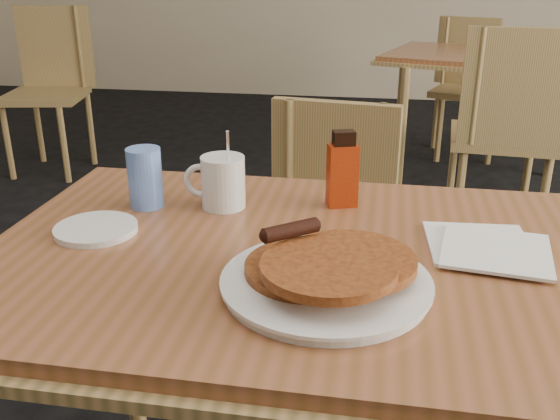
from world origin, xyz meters
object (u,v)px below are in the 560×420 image
at_px(chair_wall_extra, 51,74).
at_px(syrup_bottle, 343,172).
at_px(neighbor_table, 491,63).
at_px(chair_main_far, 330,223).
at_px(chair_neighbor_near, 508,119).
at_px(blue_tumbler, 145,178).
at_px(main_table, 308,274).
at_px(pancake_plate, 327,275).
at_px(coffee_mug, 222,181).
at_px(chair_neighbor_far, 466,75).

bearing_deg(chair_wall_extra, syrup_bottle, -60.58).
height_order(neighbor_table, chair_main_far, chair_main_far).
relative_size(neighbor_table, chair_neighbor_near, 1.30).
xyz_separation_m(chair_wall_extra, blue_tumbler, (1.50, -2.35, 0.24)).
height_order(main_table, syrup_bottle, syrup_bottle).
relative_size(main_table, chair_wall_extra, 1.23).
bearing_deg(main_table, blue_tumbler, 155.60).
bearing_deg(chair_main_far, pancake_plate, -77.14).
distance_m(main_table, chair_wall_extra, 3.13).
bearing_deg(blue_tumbler, chair_neighbor_near, 58.33).
xyz_separation_m(main_table, chair_neighbor_near, (0.65, 1.79, -0.13)).
height_order(chair_neighbor_near, blue_tumbler, chair_neighbor_near).
bearing_deg(pancake_plate, chair_neighbor_near, 72.38).
bearing_deg(main_table, neighbor_table, 75.18).
xyz_separation_m(main_table, chair_wall_extra, (-1.86, 2.51, -0.13)).
height_order(coffee_mug, syrup_bottle, coffee_mug).
height_order(coffee_mug, blue_tumbler, coffee_mug).
xyz_separation_m(main_table, chair_neighbor_far, (0.64, 3.25, -0.19)).
bearing_deg(chair_neighbor_near, blue_tumbler, -116.52).
distance_m(chair_neighbor_near, coffee_mug, 1.83).
relative_size(pancake_plate, syrup_bottle, 2.07).
bearing_deg(chair_neighbor_near, coffee_mug, -112.77).
distance_m(chair_neighbor_near, syrup_bottle, 1.69).
distance_m(neighbor_table, chair_neighbor_near, 0.76).
height_order(chair_neighbor_near, syrup_bottle, chair_neighbor_near).
bearing_deg(blue_tumbler, neighbor_table, 66.71).
distance_m(chair_main_far, chair_neighbor_far, 2.62).
relative_size(chair_neighbor_near, syrup_bottle, 6.18).
bearing_deg(pancake_plate, chair_main_far, 94.27).
xyz_separation_m(chair_main_far, chair_neighbor_near, (0.67, 1.07, 0.08)).
height_order(main_table, blue_tumbler, blue_tumbler).
bearing_deg(syrup_bottle, chair_main_far, 78.58).
distance_m(main_table, syrup_bottle, 0.26).
distance_m(main_table, coffee_mug, 0.29).
bearing_deg(coffee_mug, chair_wall_extra, 142.28).
relative_size(chair_neighbor_near, blue_tumbler, 7.96).
bearing_deg(coffee_mug, main_table, -25.55).
xyz_separation_m(chair_neighbor_far, pancake_plate, (-0.60, -3.37, 0.26)).
relative_size(chair_main_far, pancake_plate, 2.59).
xyz_separation_m(chair_main_far, pancake_plate, (0.06, -0.84, 0.27)).
relative_size(chair_main_far, blue_tumbler, 6.90).
bearing_deg(coffee_mug, syrup_bottle, 27.78).
bearing_deg(chair_main_far, main_table, -79.88).
relative_size(chair_neighbor_far, syrup_bottle, 5.55).
bearing_deg(chair_neighbor_far, chair_wall_extra, -142.98).
distance_m(neighbor_table, chair_wall_extra, 2.53).
height_order(chair_neighbor_near, pancake_plate, chair_neighbor_near).
xyz_separation_m(chair_main_far, chair_neighbor_far, (0.66, 2.53, 0.02)).
height_order(chair_wall_extra, coffee_mug, chair_wall_extra).
relative_size(chair_main_far, chair_wall_extra, 0.87).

